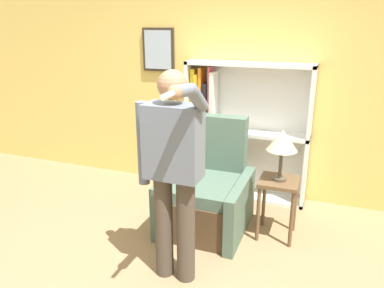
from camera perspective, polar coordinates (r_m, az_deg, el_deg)
ground_plane at (r=3.30m, az=-3.97°, el=-20.43°), size 14.00×14.00×0.00m
wall_back at (r=4.55m, az=6.32°, el=9.72°), size 8.00×0.11×2.80m
bookcase at (r=4.52m, az=5.97°, el=1.86°), size 1.46×0.28×1.63m
armchair at (r=3.93m, az=2.44°, el=-7.73°), size 0.83×0.91×1.12m
person_standing at (r=2.88m, az=-2.94°, el=-3.40°), size 0.58×0.78×1.73m
side_table at (r=3.77m, az=13.02°, el=-7.18°), size 0.37×0.37×0.61m
table_lamp at (r=3.59m, az=13.60°, el=0.37°), size 0.29×0.29×0.50m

